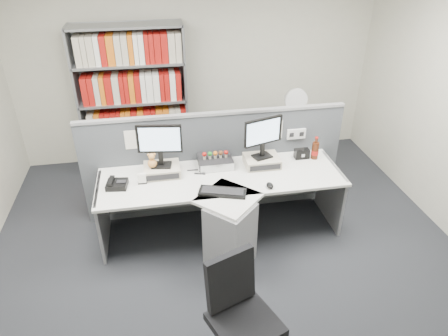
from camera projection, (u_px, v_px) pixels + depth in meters
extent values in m
plane|color=#292B30|center=(236.00, 281.00, 4.00)|extent=(5.50, 5.50, 0.00)
cube|color=beige|center=(197.00, 66.00, 5.65)|extent=(5.00, 0.04, 2.70)
cube|color=#4B4F55|center=(215.00, 164.00, 4.75)|extent=(3.00, 0.05, 1.25)
cube|color=#9E9FA3|center=(214.00, 113.00, 4.42)|extent=(3.00, 0.07, 0.03)
cube|color=white|center=(296.00, 134.00, 4.70)|extent=(0.22, 0.04, 0.12)
cube|color=white|center=(132.00, 139.00, 4.37)|extent=(0.16, 0.00, 0.22)
cube|color=white|center=(169.00, 136.00, 4.43)|extent=(0.16, 0.00, 0.22)
cube|color=white|center=(276.00, 127.00, 4.61)|extent=(0.16, 0.00, 0.22)
cube|color=silver|center=(221.00, 177.00, 4.34)|extent=(2.60, 0.80, 0.03)
cube|color=silver|center=(228.00, 199.00, 4.00)|extent=(0.74, 0.74, 0.03)
cube|color=gray|center=(230.00, 235.00, 4.08)|extent=(0.57, 0.57, 0.69)
cube|color=gray|center=(103.00, 216.00, 4.32)|extent=(0.03, 0.70, 0.72)
cube|color=gray|center=(330.00, 192.00, 4.71)|extent=(0.03, 0.70, 0.72)
cube|color=gray|center=(216.00, 187.00, 4.83)|extent=(2.50, 0.02, 0.45)
cube|color=#BCB29C|center=(162.00, 170.00, 4.35)|extent=(0.38, 0.30, 0.10)
cube|color=black|center=(163.00, 177.00, 4.22)|extent=(0.34, 0.01, 0.06)
cube|color=#BCB29C|center=(262.00, 161.00, 4.52)|extent=(0.38, 0.30, 0.10)
cube|color=black|center=(265.00, 168.00, 4.39)|extent=(0.34, 0.01, 0.06)
cube|color=black|center=(162.00, 165.00, 4.32)|extent=(0.22, 0.18, 0.02)
cube|color=black|center=(161.00, 158.00, 4.28)|extent=(0.05, 0.03, 0.17)
cube|color=black|center=(159.00, 139.00, 4.16)|extent=(0.46, 0.10, 0.31)
cube|color=#B7D6F4|center=(160.00, 140.00, 4.14)|extent=(0.41, 0.07, 0.26)
cube|color=black|center=(262.00, 156.00, 4.49)|extent=(0.23, 0.20, 0.02)
cube|color=black|center=(262.00, 150.00, 4.45)|extent=(0.05, 0.04, 0.16)
cube|color=black|center=(263.00, 131.00, 4.33)|extent=(0.44, 0.17, 0.30)
cube|color=#B7D6F4|center=(263.00, 132.00, 4.32)|extent=(0.39, 0.13, 0.25)
cube|color=black|center=(215.00, 161.00, 4.51)|extent=(0.37, 0.32, 0.10)
cube|color=silver|center=(217.00, 168.00, 4.38)|extent=(0.37, 0.01, 0.09)
cylinder|color=#BCB29C|center=(204.00, 158.00, 4.45)|extent=(0.03, 0.03, 0.03)
sphere|color=#A5140F|center=(204.00, 154.00, 4.42)|extent=(0.05, 0.05, 0.05)
cylinder|color=#BCB29C|center=(210.00, 157.00, 4.45)|extent=(0.03, 0.03, 0.03)
sphere|color=#19721E|center=(210.00, 154.00, 4.43)|extent=(0.05, 0.05, 0.05)
cylinder|color=#BCB29C|center=(215.00, 157.00, 4.46)|extent=(0.03, 0.03, 0.03)
sphere|color=orange|center=(215.00, 153.00, 4.44)|extent=(0.05, 0.05, 0.05)
cylinder|color=#BCB29C|center=(221.00, 156.00, 4.47)|extent=(0.03, 0.03, 0.03)
sphere|color=#593319|center=(221.00, 153.00, 4.45)|extent=(0.05, 0.05, 0.05)
cylinder|color=#BCB29C|center=(226.00, 156.00, 4.48)|extent=(0.03, 0.03, 0.03)
sphere|color=#A5140F|center=(226.00, 152.00, 4.46)|extent=(0.05, 0.05, 0.05)
cube|color=black|center=(223.00, 192.00, 4.05)|extent=(0.50, 0.31, 0.03)
cube|color=black|center=(223.00, 191.00, 4.04)|extent=(0.44, 0.25, 0.01)
ellipsoid|color=black|center=(270.00, 185.00, 4.14)|extent=(0.07, 0.11, 0.04)
cube|color=black|center=(117.00, 184.00, 4.14)|extent=(0.23, 0.21, 0.06)
cube|color=black|center=(111.00, 181.00, 4.12)|extent=(0.07, 0.17, 0.03)
cube|color=black|center=(121.00, 182.00, 4.13)|extent=(0.10, 0.07, 0.01)
cube|color=black|center=(142.00, 182.00, 4.21)|extent=(0.09, 0.05, 0.02)
cube|color=white|center=(142.00, 179.00, 4.17)|extent=(0.08, 0.03, 0.09)
cube|color=white|center=(142.00, 177.00, 4.20)|extent=(0.08, 0.03, 0.09)
sphere|color=#DA9448|center=(152.00, 163.00, 4.27)|extent=(0.10, 0.10, 0.10)
sphere|color=#DA9448|center=(152.00, 157.00, 4.23)|extent=(0.07, 0.07, 0.07)
sphere|color=#DA9448|center=(148.00, 155.00, 4.21)|extent=(0.03, 0.03, 0.03)
sphere|color=#DA9448|center=(154.00, 154.00, 4.22)|extent=(0.03, 0.03, 0.03)
cube|color=black|center=(302.00, 154.00, 4.65)|extent=(0.16, 0.09, 0.11)
cylinder|color=#3F190A|center=(315.00, 151.00, 4.62)|extent=(0.08, 0.08, 0.20)
cylinder|color=#A5140F|center=(315.00, 152.00, 4.63)|extent=(0.08, 0.08, 0.06)
cylinder|color=#3F190A|center=(316.00, 140.00, 4.55)|extent=(0.03, 0.03, 0.06)
cylinder|color=#A5140F|center=(317.00, 138.00, 4.54)|extent=(0.04, 0.04, 0.01)
cube|color=gray|center=(80.00, 105.00, 5.33)|extent=(0.03, 0.40, 2.00)
cube|color=gray|center=(185.00, 98.00, 5.54)|extent=(0.03, 0.40, 2.00)
cube|color=gray|center=(134.00, 97.00, 5.59)|extent=(1.40, 0.02, 2.00)
cube|color=gray|center=(141.00, 165.00, 5.93)|extent=(1.38, 0.40, 0.03)
cube|color=gray|center=(138.00, 134.00, 5.68)|extent=(1.38, 0.40, 0.03)
cube|color=gray|center=(134.00, 100.00, 5.42)|extent=(1.38, 0.40, 0.03)
cube|color=gray|center=(129.00, 63.00, 5.17)|extent=(1.38, 0.40, 0.03)
cube|color=gray|center=(125.00, 25.00, 4.94)|extent=(1.38, 0.40, 0.03)
cube|color=#A5140F|center=(140.00, 154.00, 5.81)|extent=(1.24, 0.28, 0.36)
cube|color=orange|center=(136.00, 122.00, 5.55)|extent=(1.24, 0.28, 0.36)
cube|color=#BCB29C|center=(132.00, 87.00, 5.30)|extent=(1.24, 0.28, 0.36)
cube|color=white|center=(127.00, 48.00, 5.05)|extent=(1.24, 0.28, 0.36)
cube|color=gray|center=(291.00, 147.00, 5.70)|extent=(0.45, 0.60, 0.70)
cube|color=black|center=(299.00, 146.00, 5.36)|extent=(0.40, 0.02, 0.28)
cube|color=black|center=(297.00, 167.00, 5.53)|extent=(0.40, 0.02, 0.28)
cylinder|color=white|center=(293.00, 123.00, 5.52)|extent=(0.18, 0.18, 0.03)
cylinder|color=white|center=(294.00, 116.00, 5.47)|extent=(0.03, 0.03, 0.18)
cylinder|color=white|center=(296.00, 100.00, 5.33)|extent=(0.30, 0.06, 0.30)
cylinder|color=silver|center=(295.00, 99.00, 5.35)|extent=(0.30, 0.05, 0.30)
cube|color=black|center=(245.00, 324.00, 3.01)|extent=(0.59, 0.59, 0.07)
cube|color=black|center=(230.00, 279.00, 3.03)|extent=(0.41, 0.24, 0.46)
cylinder|color=black|center=(234.00, 330.00, 3.49)|extent=(0.05, 0.05, 0.03)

